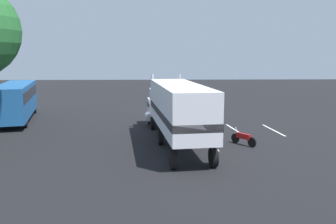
% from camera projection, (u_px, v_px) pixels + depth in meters
% --- Properties ---
extents(ground_plane, '(120.00, 120.00, 0.00)m').
position_uv_depth(ground_plane, '(158.00, 128.00, 29.07)').
color(ground_plane, black).
extents(lane_stripe_near, '(4.39, 0.65, 0.01)m').
position_uv_depth(lane_stripe_near, '(209.00, 143.00, 23.97)').
color(lane_stripe_near, silver).
rests_on(lane_stripe_near, ground_plane).
extents(lane_stripe_mid, '(4.39, 0.64, 0.01)m').
position_uv_depth(lane_stripe_mid, '(235.00, 130.00, 28.22)').
color(lane_stripe_mid, silver).
rests_on(lane_stripe_mid, ground_plane).
extents(lane_stripe_far, '(4.40, 0.52, 0.01)m').
position_uv_depth(lane_stripe_far, '(273.00, 130.00, 28.04)').
color(lane_stripe_far, silver).
rests_on(lane_stripe_far, ground_plane).
extents(semi_truck, '(14.36, 4.39, 4.50)m').
position_uv_depth(semi_truck, '(176.00, 107.00, 23.40)').
color(semi_truck, white).
rests_on(semi_truck, ground_plane).
extents(person_bystander, '(0.39, 0.48, 1.63)m').
position_uv_depth(person_bystander, '(211.00, 133.00, 22.94)').
color(person_bystander, '#2D3347').
rests_on(person_bystander, ground_plane).
extents(parked_bus, '(11.29, 5.06, 3.40)m').
position_uv_depth(parked_bus, '(16.00, 99.00, 31.90)').
color(parked_bus, '#1E5999').
rests_on(parked_bus, ground_plane).
extents(motorcycle, '(1.78, 1.30, 1.12)m').
position_uv_depth(motorcycle, '(243.00, 138.00, 23.31)').
color(motorcycle, black).
rests_on(motorcycle, ground_plane).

